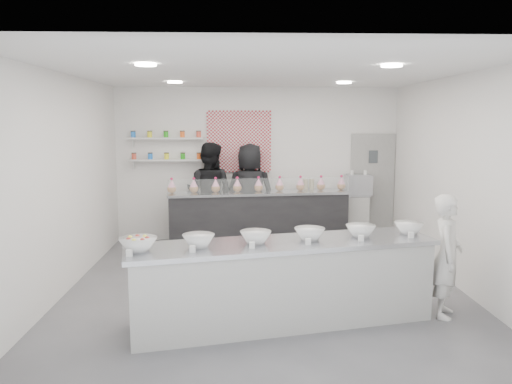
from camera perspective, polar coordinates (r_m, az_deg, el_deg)
floor at (r=7.20m, az=0.98°, el=-10.94°), size 6.00×6.00×0.00m
ceiling at (r=6.84m, az=1.04°, el=13.55°), size 6.00×6.00×0.00m
back_wall at (r=9.84m, az=0.10°, el=3.17°), size 5.50×0.00×5.50m
left_wall at (r=7.26m, az=-21.23°, el=0.82°), size 0.00×6.00×6.00m
right_wall at (r=7.52m, az=22.42°, el=0.99°), size 0.00×6.00×6.00m
back_door at (r=10.21m, az=13.12°, el=0.59°), size 0.88×0.04×2.10m
pattern_panel at (r=9.78m, az=-1.96°, el=5.78°), size 1.25×0.03×1.20m
jar_shelf_lower at (r=9.83m, az=-10.15°, el=3.62°), size 1.45×0.22×0.04m
jar_shelf_upper at (r=9.80m, az=-10.22°, el=6.07°), size 1.45×0.22×0.04m
preserve_jars at (r=9.79m, az=-10.21°, el=5.24°), size 1.45×0.10×0.56m
downlight_0 at (r=5.92m, az=-12.50°, el=14.00°), size 0.24×0.24×0.02m
downlight_1 at (r=6.09m, az=15.24°, el=13.74°), size 0.24×0.24×0.02m
downlight_2 at (r=8.48m, az=-9.26°, el=12.27°), size 0.24×0.24×0.02m
downlight_3 at (r=8.60m, az=10.03°, el=12.19°), size 0.24×0.24×0.02m
prep_counter at (r=5.91m, az=3.07°, el=-10.30°), size 3.68×1.58×0.98m
back_bar at (r=9.40m, az=0.29°, el=-3.09°), size 3.41×0.97×1.04m
sneeze_guard at (r=9.01m, az=0.57°, el=0.69°), size 3.30×0.37×0.28m
espresso_ledge at (r=9.95m, az=9.11°, el=-2.92°), size 1.24×0.40×0.92m
espresso_machine at (r=9.94m, az=11.62°, el=0.80°), size 0.49×0.34×0.38m
cup_stacks at (r=9.76m, az=6.02°, el=0.56°), size 0.24×0.24×0.30m
prep_bowls at (r=5.75m, az=3.11°, el=-5.00°), size 3.62×1.23×0.14m
label_cards at (r=5.28m, az=2.40°, el=-6.60°), size 3.31×0.04×0.07m
cookie_bags at (r=9.30m, az=0.30°, el=0.91°), size 3.36×0.52×0.28m
woman_prep at (r=6.46m, az=20.98°, el=-6.84°), size 0.54×0.64×1.49m
staff_left at (r=9.58m, az=-5.36°, el=-0.16°), size 1.13×0.99×1.95m
staff_right at (r=9.57m, az=-0.69°, el=-0.20°), size 1.00×0.70×1.93m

